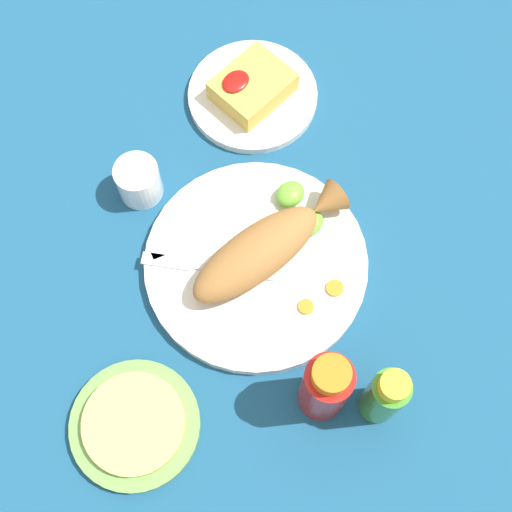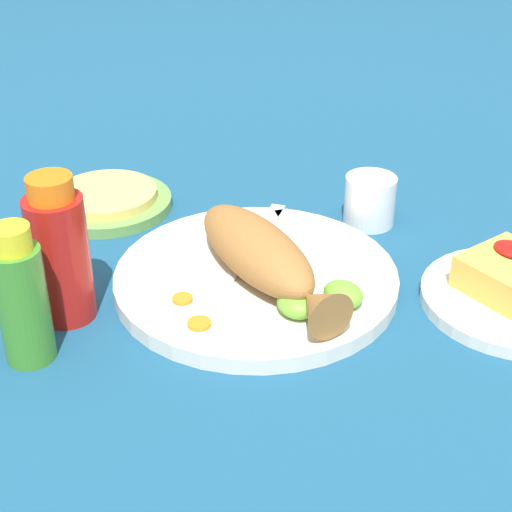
# 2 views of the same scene
# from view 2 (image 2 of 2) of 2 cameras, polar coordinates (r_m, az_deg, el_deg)

# --- Properties ---
(ground_plane) EXTENTS (4.00, 4.00, 0.00)m
(ground_plane) POSITION_cam_2_polar(r_m,az_deg,el_deg) (0.86, -0.00, -2.17)
(ground_plane) COLOR navy
(main_plate) EXTENTS (0.31, 0.31, 0.02)m
(main_plate) POSITION_cam_2_polar(r_m,az_deg,el_deg) (0.86, -0.00, -1.67)
(main_plate) COLOR silver
(main_plate) RESTS_ON ground_plane
(fried_fish) EXTENTS (0.25, 0.10, 0.06)m
(fried_fish) POSITION_cam_2_polar(r_m,az_deg,el_deg) (0.83, 0.49, 0.04)
(fried_fish) COLOR #996633
(fried_fish) RESTS_ON main_plate
(fork_near) EXTENTS (0.12, 0.16, 0.00)m
(fork_near) POSITION_cam_2_polar(r_m,az_deg,el_deg) (0.92, 0.26, 1.53)
(fork_near) COLOR silver
(fork_near) RESTS_ON main_plate
(fork_far) EXTENTS (0.18, 0.08, 0.00)m
(fork_far) POSITION_cam_2_polar(r_m,az_deg,el_deg) (0.91, 3.21, 1.08)
(fork_far) COLOR silver
(fork_far) RESTS_ON main_plate
(carrot_slice_near) EXTENTS (0.02, 0.02, 0.00)m
(carrot_slice_near) POSITION_cam_2_polar(r_m,az_deg,el_deg) (0.81, -5.30, -3.19)
(carrot_slice_near) COLOR orange
(carrot_slice_near) RESTS_ON main_plate
(carrot_slice_mid) EXTENTS (0.02, 0.02, 0.00)m
(carrot_slice_mid) POSITION_cam_2_polar(r_m,az_deg,el_deg) (0.77, -4.15, -4.92)
(carrot_slice_mid) COLOR orange
(carrot_slice_mid) RESTS_ON main_plate
(lime_wedge_main) EXTENTS (0.04, 0.04, 0.02)m
(lime_wedge_main) POSITION_cam_2_polar(r_m,az_deg,el_deg) (0.78, 3.00, -3.52)
(lime_wedge_main) COLOR #6BB233
(lime_wedge_main) RESTS_ON main_plate
(lime_wedge_side) EXTENTS (0.04, 0.04, 0.02)m
(lime_wedge_side) POSITION_cam_2_polar(r_m,az_deg,el_deg) (0.80, 6.36, -2.78)
(lime_wedge_side) COLOR #6BB233
(lime_wedge_side) RESTS_ON main_plate
(hot_sauce_bottle_red) EXTENTS (0.06, 0.06, 0.16)m
(hot_sauce_bottle_red) POSITION_cam_2_polar(r_m,az_deg,el_deg) (0.80, -14.09, 0.21)
(hot_sauce_bottle_red) COLOR #B21914
(hot_sauce_bottle_red) RESTS_ON ground_plane
(hot_sauce_bottle_green) EXTENTS (0.05, 0.05, 0.14)m
(hot_sauce_bottle_green) POSITION_cam_2_polar(r_m,az_deg,el_deg) (0.75, -16.66, -3.01)
(hot_sauce_bottle_green) COLOR #3D8428
(hot_sauce_bottle_green) RESTS_ON ground_plane
(salt_cup) EXTENTS (0.06, 0.06, 0.06)m
(salt_cup) POSITION_cam_2_polar(r_m,az_deg,el_deg) (0.99, 8.26, 3.81)
(salt_cup) COLOR silver
(salt_cup) RESTS_ON ground_plane
(tortilla_plate) EXTENTS (0.17, 0.17, 0.01)m
(tortilla_plate) POSITION_cam_2_polar(r_m,az_deg,el_deg) (1.04, -10.77, 3.78)
(tortilla_plate) COLOR #6B9E4C
(tortilla_plate) RESTS_ON ground_plane
(tortilla_stack) EXTENTS (0.13, 0.13, 0.01)m
(tortilla_stack) POSITION_cam_2_polar(r_m,az_deg,el_deg) (1.03, -10.84, 4.42)
(tortilla_stack) COLOR #E0C666
(tortilla_stack) RESTS_ON tortilla_plate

